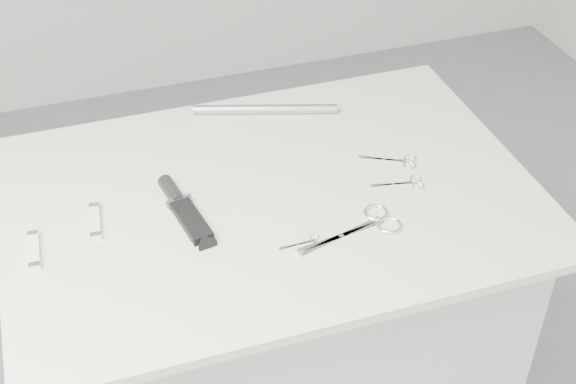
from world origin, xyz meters
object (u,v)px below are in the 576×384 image
object	(u,v)px
embroidery_scissors_a	(406,183)
pocket_knife_b	(95,221)
pocket_knife_a	(34,250)
embroidery_scissors_b	(398,161)
large_shears	(368,225)
sheathed_knife	(182,207)
tiny_scissors	(306,243)
metal_rail	(265,109)
plinth	(273,356)

from	to	relation	value
embroidery_scissors_a	pocket_knife_b	bearing A→B (deg)	-175.86
embroidery_scissors_a	pocket_knife_a	xyz separation A→B (m)	(-0.69, 0.02, 0.00)
embroidery_scissors_a	pocket_knife_b	distance (m)	0.59
pocket_knife_b	embroidery_scissors_a	bearing A→B (deg)	-91.10
embroidery_scissors_b	large_shears	bearing A→B (deg)	-101.87
embroidery_scissors_b	sheathed_knife	xyz separation A→B (m)	(-0.44, -0.02, 0.01)
large_shears	tiny_scissors	distance (m)	0.12
embroidery_scissors_b	pocket_knife_b	distance (m)	0.60
pocket_knife_a	pocket_knife_b	bearing A→B (deg)	-65.32
embroidery_scissors_b	metal_rail	xyz separation A→B (m)	(-0.20, 0.25, 0.01)
large_shears	tiny_scissors	world-z (taller)	large_shears
pocket_knife_a	pocket_knife_b	size ratio (longest dim) A/B	1.00
large_shears	tiny_scissors	size ratio (longest dim) A/B	2.61
embroidery_scissors_b	tiny_scissors	size ratio (longest dim) A/B	1.44
tiny_scissors	embroidery_scissors_b	bearing A→B (deg)	31.99
large_shears	embroidery_scissors_a	bearing A→B (deg)	25.63
pocket_knife_b	metal_rail	bearing A→B (deg)	-51.82
plinth	metal_rail	distance (m)	0.56
embroidery_scissors_a	sheathed_knife	distance (m)	0.43
pocket_knife_a	embroidery_scissors_a	bearing A→B (deg)	-89.34
embroidery_scissors_b	sheathed_knife	world-z (taller)	sheathed_knife
plinth	embroidery_scissors_b	size ratio (longest dim) A/B	7.97
pocket_knife_a	large_shears	bearing A→B (deg)	-98.69
embroidery_scissors_a	embroidery_scissors_b	distance (m)	0.07
embroidery_scissors_a	metal_rail	bearing A→B (deg)	130.51
plinth	sheathed_knife	world-z (taller)	sheathed_knife
large_shears	plinth	bearing A→B (deg)	121.17
plinth	embroidery_scissors_b	xyz separation A→B (m)	(0.27, 0.02, 0.47)
sheathed_knife	tiny_scissors	bearing A→B (deg)	-139.67
sheathed_knife	metal_rail	bearing A→B (deg)	-51.76
tiny_scissors	pocket_knife_b	world-z (taller)	pocket_knife_b
embroidery_scissors_a	sheathed_knife	xyz separation A→B (m)	(-0.42, 0.06, 0.01)
large_shears	pocket_knife_a	size ratio (longest dim) A/B	2.14
pocket_knife_a	metal_rail	size ratio (longest dim) A/B	0.31
large_shears	pocket_knife_b	size ratio (longest dim) A/B	2.14
large_shears	metal_rail	bearing A→B (deg)	86.75
embroidery_scissors_a	embroidery_scissors_b	size ratio (longest dim) A/B	0.93
large_shears	tiny_scissors	xyz separation A→B (m)	(-0.12, -0.01, -0.00)
plinth	pocket_knife_b	bearing A→B (deg)	177.48
embroidery_scissors_b	pocket_knife_a	distance (m)	0.71
pocket_knife_a	plinth	bearing A→B (deg)	-83.35
large_shears	sheathed_knife	world-z (taller)	sheathed_knife
plinth	tiny_scissors	size ratio (longest dim) A/B	11.48
plinth	sheathed_knife	xyz separation A→B (m)	(-0.17, 0.00, 0.48)
plinth	embroidery_scissors_a	world-z (taller)	embroidery_scissors_a
sheathed_knife	large_shears	bearing A→B (deg)	-125.31
sheathed_knife	plinth	bearing A→B (deg)	-100.24
embroidery_scissors_a	tiny_scissors	bearing A→B (deg)	-146.22
embroidery_scissors_a	sheathed_knife	size ratio (longest dim) A/B	0.54
embroidery_scissors_b	metal_rail	bearing A→B (deg)	155.91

